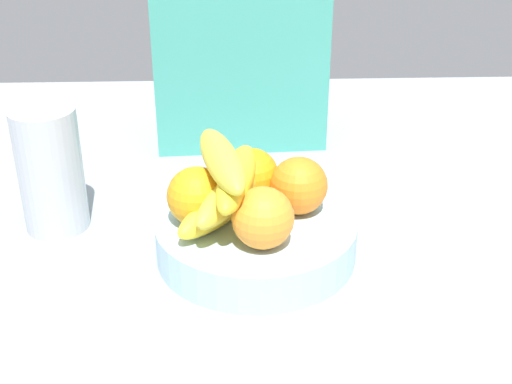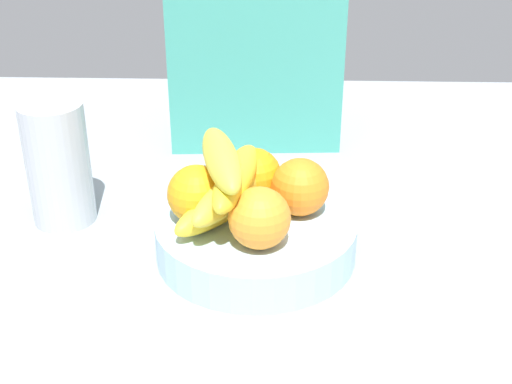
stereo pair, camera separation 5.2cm
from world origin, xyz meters
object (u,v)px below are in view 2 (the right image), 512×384
at_px(orange_front_right, 253,176).
at_px(thermos_tumbler, 58,164).
at_px(banana_bunch, 228,184).
at_px(fruit_bowl, 256,238).
at_px(orange_front_left, 300,187).
at_px(orange_back_left, 259,218).
at_px(cutting_board, 255,46).
at_px(orange_center, 197,194).

bearing_deg(orange_front_right, thermos_tumbler, 172.99).
bearing_deg(banana_bunch, fruit_bowl, 7.11).
bearing_deg(fruit_bowl, orange_front_left, 21.60).
relative_size(orange_back_left, banana_bunch, 0.41).
bearing_deg(cutting_board, orange_back_left, -90.66).
relative_size(fruit_bowl, thermos_tumbler, 1.48).
bearing_deg(thermos_tumbler, orange_back_left, -27.06).
height_order(orange_back_left, banana_bunch, banana_bunch).
distance_m(orange_front_left, cutting_board, 0.32).
relative_size(orange_front_left, banana_bunch, 0.41).
height_order(fruit_bowl, orange_front_left, orange_front_left).
bearing_deg(fruit_bowl, banana_bunch, -172.89).
bearing_deg(cutting_board, fruit_bowl, -91.24).
xyz_separation_m(fruit_bowl, banana_bunch, (-0.03, -0.00, 0.08)).
relative_size(cutting_board, thermos_tumbler, 2.12).
bearing_deg(cutting_board, orange_front_left, -80.75).
relative_size(fruit_bowl, cutting_board, 0.70).
relative_size(fruit_bowl, orange_back_left, 3.45).
distance_m(banana_bunch, cutting_board, 0.33).
bearing_deg(fruit_bowl, cutting_board, 92.04).
bearing_deg(orange_front_left, thermos_tumbler, 169.28).
xyz_separation_m(orange_front_left, orange_front_right, (-0.06, 0.03, 0.00)).
bearing_deg(banana_bunch, orange_front_right, 61.81).
distance_m(fruit_bowl, orange_center, 0.10).
xyz_separation_m(orange_front_right, cutting_board, (-0.01, 0.27, 0.09)).
height_order(fruit_bowl, cutting_board, cutting_board).
distance_m(orange_front_right, orange_back_left, 0.11).
bearing_deg(fruit_bowl, orange_front_right, 95.54).
relative_size(orange_center, cutting_board, 0.20).
bearing_deg(orange_center, banana_bunch, -3.82).
bearing_deg(banana_bunch, thermos_tumbler, 159.65).
height_order(orange_front_left, cutting_board, cutting_board).
distance_m(orange_front_left, banana_bunch, 0.09).
bearing_deg(orange_front_left, orange_back_left, -121.59).
bearing_deg(thermos_tumbler, orange_front_left, -10.72).
relative_size(fruit_bowl, banana_bunch, 1.42).
distance_m(orange_front_right, orange_center, 0.09).
relative_size(orange_back_left, cutting_board, 0.20).
distance_m(orange_front_right, cutting_board, 0.28).
bearing_deg(orange_back_left, cutting_board, 92.62).
relative_size(banana_bunch, thermos_tumbler, 1.05).
height_order(orange_back_left, thermos_tumbler, thermos_tumbler).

